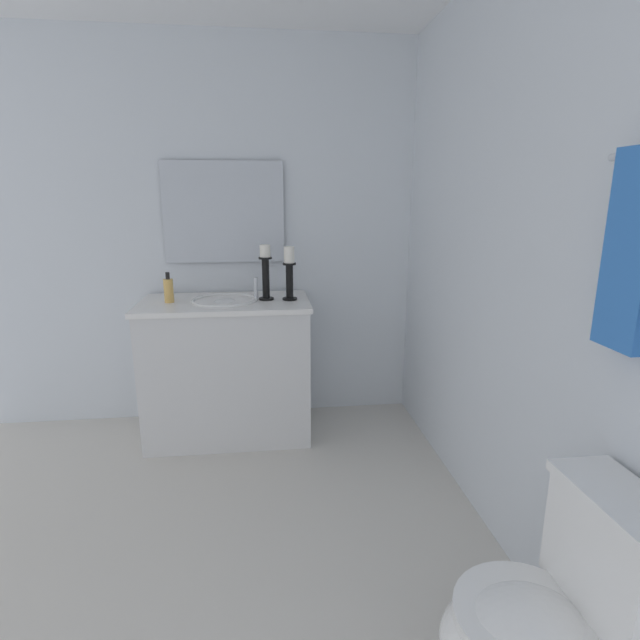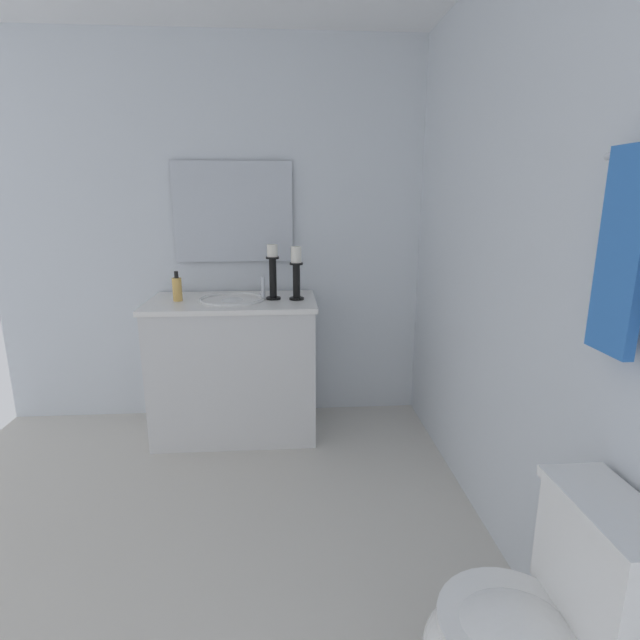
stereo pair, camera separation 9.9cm
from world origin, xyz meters
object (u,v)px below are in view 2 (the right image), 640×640
vanity_cabinet (235,367)px  towel_near_vanity (622,253)px  candle_holder_tall (296,271)px  toilet (537,636)px  candle_holder_short (273,271)px  sink_basin (233,306)px  mirror (233,212)px  soap_bottle (177,289)px

vanity_cabinet → towel_near_vanity: 2.31m
candle_holder_tall → toilet: (1.94, 0.57, -0.68)m
candle_holder_short → vanity_cabinet: bearing=-88.8°
sink_basin → towel_near_vanity: (1.78, 1.17, 0.51)m
vanity_cabinet → toilet: 2.18m
candle_holder_short → towel_near_vanity: 2.03m
candle_holder_short → toilet: bearing=20.0°
sink_basin → mirror: 0.62m
vanity_cabinet → candle_holder_short: size_ratio=3.07×
mirror → soap_bottle: (0.28, -0.32, -0.44)m
candle_holder_short → toilet: 2.20m
mirror → candle_holder_tall: 0.60m
vanity_cabinet → soap_bottle: soap_bottle is taller
mirror → soap_bottle: bearing=-48.9°
mirror → soap_bottle: mirror is taller
sink_basin → vanity_cabinet: bearing=-90.0°
vanity_cabinet → mirror: bearing=180.0°
toilet → vanity_cabinet: bearing=-153.7°
sink_basin → mirror: bearing=-179.8°
vanity_cabinet → sink_basin: sink_basin is taller
candle_holder_tall → toilet: 2.14m
candle_holder_short → soap_bottle: (0.01, -0.58, -0.10)m
vanity_cabinet → sink_basin: bearing=90.0°
vanity_cabinet → candle_holder_tall: (0.02, 0.39, 0.61)m
candle_holder_tall → candle_holder_short: candle_holder_short is taller
soap_bottle → toilet: bearing=33.4°
candle_holder_short → towel_near_vanity: (1.78, 0.92, 0.30)m
candle_holder_short → towel_near_vanity: towel_near_vanity is taller
candle_holder_short → soap_bottle: size_ratio=1.85×
candle_holder_short → towel_near_vanity: size_ratio=0.64×
candle_holder_short → soap_bottle: bearing=-89.2°
vanity_cabinet → sink_basin: (0.00, 0.00, 0.39)m
vanity_cabinet → towel_near_vanity: size_ratio=1.97×
towel_near_vanity → toilet: bearing=-48.9°
mirror → towel_near_vanity: bearing=29.6°
vanity_cabinet → toilet: bearing=26.3°
vanity_cabinet → mirror: (-0.28, 0.00, 0.95)m
mirror → toilet: (2.24, 0.97, -1.02)m
towel_near_vanity → mirror: bearing=-150.4°
soap_bottle → sink_basin: bearing=90.6°
sink_basin → toilet: 2.23m
toilet → sink_basin: bearing=-153.7°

